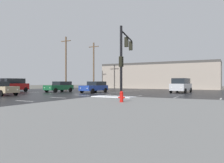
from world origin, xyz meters
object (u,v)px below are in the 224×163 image
object	(u,v)px
fire_hydrant	(122,97)
utility_pole_distant	(94,65)
utility_pole_far	(66,62)
sedan_blue	(95,87)
suv_silver	(181,85)
traffic_signal_mast	(124,52)
sedan_green	(60,86)
suv_red	(12,85)

from	to	relation	value
fire_hydrant	utility_pole_distant	size ratio (longest dim) A/B	0.09
utility_pole_far	utility_pole_distant	xyz separation A→B (m)	(3.29, 4.40, -0.35)
sedan_blue	suv_silver	bearing A→B (deg)	122.94
traffic_signal_mast	sedan_blue	xyz separation A→B (m)	(-8.05, 7.42, -3.49)
sedan_green	sedan_blue	bearing A→B (deg)	101.54
sedan_green	suv_silver	world-z (taller)	suv_silver
sedan_blue	utility_pole_distant	size ratio (longest dim) A/B	0.50
fire_hydrant	utility_pole_distant	distance (m)	28.12
utility_pole_far	suv_red	bearing A→B (deg)	-100.07
traffic_signal_mast	sedan_blue	bearing A→B (deg)	34.54
suv_red	utility_pole_far	size ratio (longest dim) A/B	0.50
suv_silver	utility_pole_far	size ratio (longest dim) A/B	0.50
sedan_green	utility_pole_distant	size ratio (longest dim) A/B	0.50
utility_pole_far	utility_pole_distant	bearing A→B (deg)	53.22
sedan_green	suv_silver	xyz separation A→B (m)	(16.50, 6.63, 0.24)
sedan_green	utility_pole_distant	distance (m)	11.63
suv_red	utility_pole_distant	size ratio (longest dim) A/B	0.53
suv_red	sedan_blue	bearing A→B (deg)	106.45
traffic_signal_mast	suv_red	world-z (taller)	traffic_signal_mast
suv_silver	utility_pole_distant	distance (m)	18.37
sedan_green	utility_pole_far	xyz separation A→B (m)	(-4.26, 6.49, 4.33)
suv_red	utility_pole_far	distance (m)	11.01
traffic_signal_mast	fire_hydrant	xyz separation A→B (m)	(1.91, -4.63, -3.81)
utility_pole_distant	sedan_blue	bearing A→B (deg)	-56.41
suv_red	sedan_green	distance (m)	7.03
utility_pole_far	utility_pole_distant	world-z (taller)	utility_pole_far
traffic_signal_mast	suv_silver	distance (m)	13.97
sedan_blue	fire_hydrant	bearing A→B (deg)	43.71
sedan_green	utility_pole_distant	bearing A→B (deg)	-170.54
suv_red	sedan_blue	size ratio (longest dim) A/B	1.06
utility_pole_far	sedan_blue	bearing A→B (deg)	-29.86
fire_hydrant	traffic_signal_mast	bearing A→B (deg)	112.46
traffic_signal_mast	utility_pole_distant	bearing A→B (deg)	27.29
traffic_signal_mast	fire_hydrant	world-z (taller)	traffic_signal_mast
suv_red	sedan_blue	distance (m)	12.58
suv_silver	sedan_blue	size ratio (longest dim) A/B	1.07
traffic_signal_mast	sedan_green	world-z (taller)	traffic_signal_mast
sedan_blue	utility_pole_distant	distance (m)	12.83
traffic_signal_mast	suv_silver	bearing A→B (deg)	-24.15
sedan_blue	utility_pole_far	world-z (taller)	utility_pole_far
fire_hydrant	utility_pole_far	size ratio (longest dim) A/B	0.08
fire_hydrant	utility_pole_distant	xyz separation A→B (m)	(-16.71, 22.21, 4.29)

